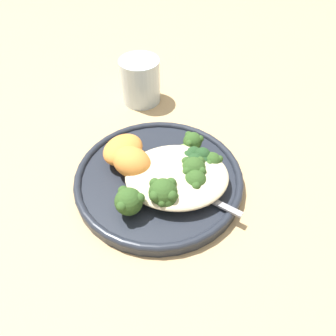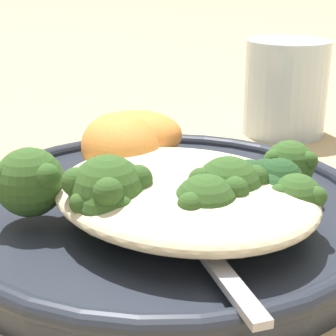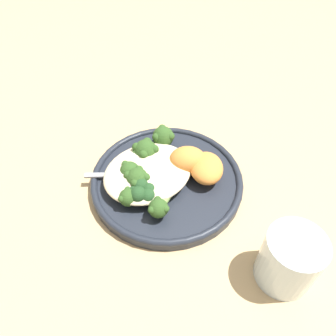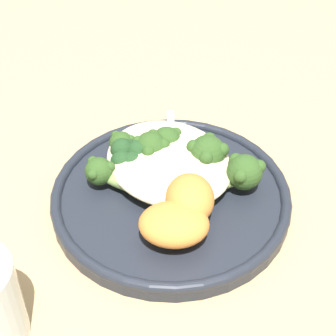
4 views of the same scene
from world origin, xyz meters
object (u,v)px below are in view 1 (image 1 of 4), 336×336
(broccoli_stalk_1, at_px, (161,188))
(water_glass, at_px, (140,81))
(broccoli_stalk_3, at_px, (169,172))
(sweet_potato_chunk_0, at_px, (132,162))
(plate, at_px, (159,178))
(broccoli_stalk_7, at_px, (182,147))
(broccoli_stalk_4, at_px, (186,178))
(kale_tuft, at_px, (197,159))
(broccoli_stalk_2, at_px, (162,188))
(broccoli_stalk_6, at_px, (191,162))
(sweet_potato_chunk_1, at_px, (123,150))
(quinoa_mound, at_px, (177,176))
(broccoli_stalk_0, at_px, (133,196))
(spoon, at_px, (197,192))
(broccoli_stalk_5, at_px, (188,169))

(broccoli_stalk_1, bearing_deg, water_glass, 176.74)
(broccoli_stalk_3, xyz_separation_m, sweet_potato_chunk_0, (0.05, -0.01, 0.01))
(plate, bearing_deg, broccoli_stalk_7, -130.74)
(broccoli_stalk_7, bearing_deg, sweet_potato_chunk_0, 174.36)
(broccoli_stalk_4, relative_size, kale_tuft, 1.85)
(broccoli_stalk_1, distance_m, broccoli_stalk_3, 0.04)
(broccoli_stalk_2, relative_size, sweet_potato_chunk_0, 1.82)
(broccoli_stalk_1, relative_size, broccoli_stalk_6, 0.86)
(broccoli_stalk_1, relative_size, broccoli_stalk_2, 0.95)
(broccoli_stalk_2, distance_m, water_glass, 0.27)
(sweet_potato_chunk_1, distance_m, water_glass, 0.19)
(plate, distance_m, broccoli_stalk_7, 0.06)
(water_glass, bearing_deg, broccoli_stalk_2, 98.32)
(quinoa_mound, height_order, broccoli_stalk_3, same)
(broccoli_stalk_0, xyz_separation_m, kale_tuft, (-0.09, -0.07, -0.00))
(broccoli_stalk_4, distance_m, sweet_potato_chunk_0, 0.08)
(broccoli_stalk_3, relative_size, kale_tuft, 1.35)
(kale_tuft, relative_size, spoon, 0.52)
(broccoli_stalk_4, height_order, sweet_potato_chunk_0, sweet_potato_chunk_0)
(plate, relative_size, water_glass, 2.98)
(broccoli_stalk_1, height_order, broccoli_stalk_6, broccoli_stalk_1)
(broccoli_stalk_2, relative_size, broccoli_stalk_6, 0.90)
(broccoli_stalk_4, relative_size, broccoli_stalk_6, 0.71)
(broccoli_stalk_0, bearing_deg, spoon, 120.30)
(broccoli_stalk_5, xyz_separation_m, kale_tuft, (-0.02, -0.02, -0.00))
(broccoli_stalk_5, bearing_deg, sweet_potato_chunk_1, 179.46)
(broccoli_stalk_4, bearing_deg, broccoli_stalk_0, -117.57)
(sweet_potato_chunk_1, height_order, spoon, sweet_potato_chunk_1)
(broccoli_stalk_5, bearing_deg, broccoli_stalk_0, -125.03)
(broccoli_stalk_1, relative_size, broccoli_stalk_5, 1.24)
(broccoli_stalk_5, distance_m, sweet_potato_chunk_0, 0.08)
(plate, bearing_deg, broccoli_stalk_5, 171.67)
(broccoli_stalk_7, distance_m, water_glass, 0.20)
(broccoli_stalk_3, distance_m, broccoli_stalk_6, 0.04)
(broccoli_stalk_0, bearing_deg, water_glass, -158.80)
(broccoli_stalk_0, bearing_deg, plate, 168.81)
(broccoli_stalk_0, height_order, broccoli_stalk_4, broccoli_stalk_0)
(plate, height_order, broccoli_stalk_3, broccoli_stalk_3)
(broccoli_stalk_1, bearing_deg, broccoli_stalk_0, -84.41)
(quinoa_mound, bearing_deg, broccoli_stalk_4, 157.36)
(broccoli_stalk_6, distance_m, sweet_potato_chunk_1, 0.11)
(broccoli_stalk_5, relative_size, sweet_potato_chunk_0, 1.40)
(sweet_potato_chunk_0, bearing_deg, kale_tuft, -173.93)
(broccoli_stalk_5, bearing_deg, broccoli_stalk_3, -153.14)
(broccoli_stalk_2, height_order, spoon, broccoli_stalk_2)
(quinoa_mound, bearing_deg, plate, -31.55)
(broccoli_stalk_3, xyz_separation_m, broccoli_stalk_5, (-0.03, -0.00, 0.01))
(sweet_potato_chunk_0, height_order, spoon, sweet_potato_chunk_0)
(sweet_potato_chunk_0, bearing_deg, broccoli_stalk_1, 131.76)
(sweet_potato_chunk_0, bearing_deg, quinoa_mound, 161.79)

